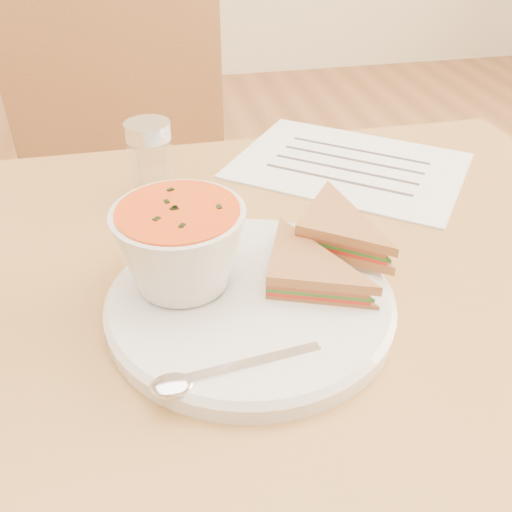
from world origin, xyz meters
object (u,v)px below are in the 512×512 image
object	(u,v)px
soup_bowl	(181,250)
chair_far	(145,242)
dining_table	(241,478)
condiment_shaker	(151,161)
plate	(250,303)

from	to	relation	value
soup_bowl	chair_far	bearing A→B (deg)	94.85
dining_table	soup_bowl	size ratio (longest dim) A/B	7.84
chair_far	soup_bowl	size ratio (longest dim) A/B	7.62
condiment_shaker	soup_bowl	bearing A→B (deg)	-85.83
plate	condiment_shaker	bearing A→B (deg)	107.32
chair_far	plate	distance (m)	0.62
dining_table	chair_far	world-z (taller)	chair_far
chair_far	dining_table	bearing A→B (deg)	96.42
dining_table	chair_far	xyz separation A→B (m)	(-0.10, 0.49, 0.11)
dining_table	plate	world-z (taller)	plate
soup_bowl	condiment_shaker	xyz separation A→B (m)	(-0.02, 0.22, -0.01)
dining_table	soup_bowl	world-z (taller)	soup_bowl
soup_bowl	condiment_shaker	bearing A→B (deg)	94.17
chair_far	condiment_shaker	xyz separation A→B (m)	(0.03, -0.30, 0.32)
chair_far	plate	world-z (taller)	chair_far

